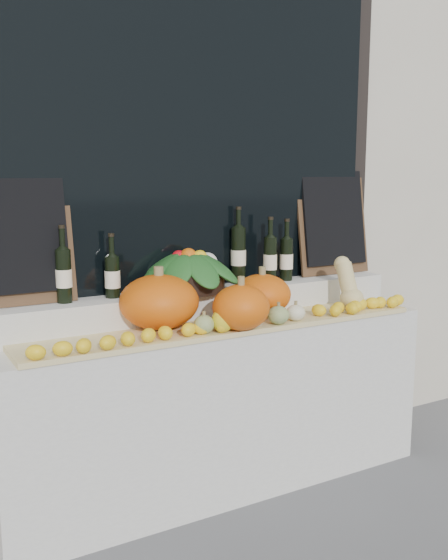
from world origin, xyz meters
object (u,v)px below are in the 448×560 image
(produce_bowl, at_px, (189,270))
(wine_bottle_tall, at_px, (238,255))
(pumpkin_right, at_px, (262,294))
(butternut_squash, at_px, (348,285))
(pumpkin_left, at_px, (159,302))

(produce_bowl, height_order, wine_bottle_tall, wine_bottle_tall)
(pumpkin_right, xyz_separation_m, butternut_squash, (0.50, -0.10, 0.02))
(wine_bottle_tall, bearing_deg, butternut_squash, -31.31)
(pumpkin_right, relative_size, wine_bottle_tall, 0.72)
(pumpkin_right, height_order, produce_bowl, produce_bowl)
(pumpkin_right, xyz_separation_m, wine_bottle_tall, (-0.02, 0.22, 0.19))
(pumpkin_right, height_order, wine_bottle_tall, wine_bottle_tall)
(pumpkin_left, distance_m, produce_bowl, 0.32)
(butternut_squash, height_order, wine_bottle_tall, wine_bottle_tall)
(butternut_squash, relative_size, produce_bowl, 0.50)
(produce_bowl, distance_m, wine_bottle_tall, 0.34)
(pumpkin_right, bearing_deg, wine_bottle_tall, 94.39)
(pumpkin_left, xyz_separation_m, wine_bottle_tall, (0.58, 0.22, 0.16))
(produce_bowl, bearing_deg, wine_bottle_tall, 9.65)
(butternut_squash, relative_size, wine_bottle_tall, 0.67)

